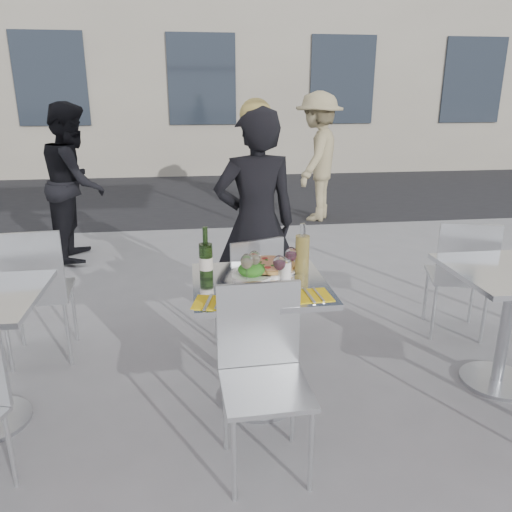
{
  "coord_description": "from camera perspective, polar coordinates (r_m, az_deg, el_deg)",
  "views": [
    {
      "loc": [
        -0.36,
        -2.5,
        1.72
      ],
      "look_at": [
        0.0,
        0.15,
        0.85
      ],
      "focal_mm": 35.0,
      "sensor_mm": 36.0,
      "label": 1
    }
  ],
  "objects": [
    {
      "name": "wineglass_red_a",
      "position": [
        2.66,
        2.68,
        -0.91
      ],
      "size": [
        0.07,
        0.07,
        0.16
      ],
      "color": "white",
      "rests_on": "main_table"
    },
    {
      "name": "pedestrian_b",
      "position": [
        7.11,
        7.04,
        11.14
      ],
      "size": [
        1.12,
        1.31,
        1.76
      ],
      "primitive_type": "imported",
      "rotation": [
        0.0,
        0.0,
        4.21
      ],
      "color": "#9B8C64",
      "rests_on": "ground"
    },
    {
      "name": "salad_plate",
      "position": [
        2.77,
        -0.52,
        -1.71
      ],
      "size": [
        0.22,
        0.22,
        0.09
      ],
      "color": "white",
      "rests_on": "main_table"
    },
    {
      "name": "main_table",
      "position": [
        2.79,
        0.42,
        -7.04
      ],
      "size": [
        0.72,
        0.72,
        0.75
      ],
      "color": "#B7BABF",
      "rests_on": "ground"
    },
    {
      "name": "chair_near",
      "position": [
        2.39,
        0.74,
        -12.11
      ],
      "size": [
        0.41,
        0.43,
        0.88
      ],
      "rotation": [
        0.0,
        0.0,
        0.03
      ],
      "color": "silver",
      "rests_on": "ground"
    },
    {
      "name": "pedestrian_a",
      "position": [
        5.68,
        -20.01,
        7.91
      ],
      "size": [
        0.65,
        0.83,
        1.65
      ],
      "primitive_type": "imported",
      "rotation": [
        0.0,
        0.0,
        1.61
      ],
      "color": "black",
      "rests_on": "ground"
    },
    {
      "name": "pizza_near",
      "position": [
        2.52,
        0.15,
        -4.36
      ],
      "size": [
        0.32,
        0.32,
        0.02
      ],
      "color": "#E4AE59",
      "rests_on": "main_table"
    },
    {
      "name": "ground",
      "position": [
        3.06,
        0.39,
        -16.23
      ],
      "size": [
        80.0,
        80.0,
        0.0
      ],
      "primitive_type": "plane",
      "color": "slate"
    },
    {
      "name": "wineglass_red_b",
      "position": [
        2.8,
        4.05,
        0.09
      ],
      "size": [
        0.07,
        0.07,
        0.16
      ],
      "color": "white",
      "rests_on": "main_table"
    },
    {
      "name": "wineglass_white_b",
      "position": [
        2.73,
        -0.19,
        -0.36
      ],
      "size": [
        0.07,
        0.07,
        0.16
      ],
      "color": "white",
      "rests_on": "main_table"
    },
    {
      "name": "wineglass_white_a",
      "position": [
        2.68,
        -1.06,
        -0.73
      ],
      "size": [
        0.07,
        0.07,
        0.16
      ],
      "color": "white",
      "rests_on": "main_table"
    },
    {
      "name": "carafe",
      "position": [
        2.81,
        5.3,
        0.31
      ],
      "size": [
        0.08,
        0.08,
        0.29
      ],
      "color": "tan",
      "rests_on": "main_table"
    },
    {
      "name": "chair_far",
      "position": [
        3.39,
        -0.6,
        -3.23
      ],
      "size": [
        0.48,
        0.49,
        0.83
      ],
      "rotation": [
        0.0,
        0.0,
        3.46
      ],
      "color": "silver",
      "rests_on": "ground"
    },
    {
      "name": "street_asphalt",
      "position": [
        9.17,
        -5.38,
        7.17
      ],
      "size": [
        24.0,
        5.0,
        0.0
      ],
      "primitive_type": "cube",
      "color": "black",
      "rests_on": "ground"
    },
    {
      "name": "pizza_far",
      "position": [
        2.91,
        1.53,
        -1.12
      ],
      "size": [
        0.34,
        0.34,
        0.03
      ],
      "color": "white",
      "rests_on": "main_table"
    },
    {
      "name": "sugar_shaker",
      "position": [
        2.76,
        3.37,
        -1.39
      ],
      "size": [
        0.06,
        0.06,
        0.11
      ],
      "color": "white",
      "rests_on": "main_table"
    },
    {
      "name": "napkin_left",
      "position": [
        2.45,
        -5.04,
        -5.3
      ],
      "size": [
        0.22,
        0.22,
        0.01
      ],
      "rotation": [
        0.0,
        0.0,
        -0.23
      ],
      "color": "yellow",
      "rests_on": "main_table"
    },
    {
      "name": "wine_bottle",
      "position": [
        2.73,
        -5.74,
        -0.35
      ],
      "size": [
        0.07,
        0.07,
        0.29
      ],
      "color": "#2C4D1D",
      "rests_on": "main_table"
    },
    {
      "name": "side_table_right",
      "position": [
        3.33,
        26.99,
        -4.81
      ],
      "size": [
        0.72,
        0.72,
        0.75
      ],
      "color": "#B7BABF",
      "rests_on": "ground"
    },
    {
      "name": "woman_diner",
      "position": [
        3.59,
        -0.03,
        3.59
      ],
      "size": [
        0.64,
        0.45,
        1.65
      ],
      "primitive_type": "imported",
      "rotation": [
        0.0,
        0.0,
        3.24
      ],
      "color": "black",
      "rests_on": "ground"
    },
    {
      "name": "side_chair_rfar",
      "position": [
        3.85,
        22.43,
        -1.46
      ],
      "size": [
        0.51,
        0.51,
        0.89
      ],
      "rotation": [
        0.0,
        0.0,
        2.85
      ],
      "color": "silver",
      "rests_on": "ground"
    },
    {
      "name": "napkin_right",
      "position": [
        2.54,
        6.48,
        -4.47
      ],
      "size": [
        0.19,
        0.2,
        0.01
      ],
      "rotation": [
        0.0,
        0.0,
        0.05
      ],
      "color": "yellow",
      "rests_on": "main_table"
    },
    {
      "name": "side_chair_lfar",
      "position": [
        3.5,
        -24.06,
        -3.09
      ],
      "size": [
        0.46,
        0.47,
        0.93
      ],
      "rotation": [
        0.0,
        0.0,
        3.24
      ],
      "color": "silver",
      "rests_on": "ground"
    }
  ]
}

